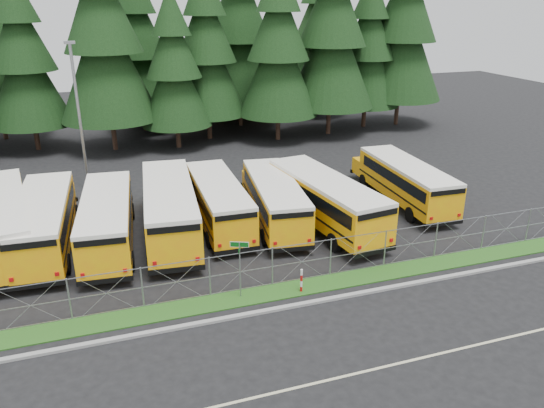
{
  "coord_description": "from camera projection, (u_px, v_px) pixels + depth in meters",
  "views": [
    {
      "loc": [
        -8.1,
        -21.91,
        12.87
      ],
      "look_at": [
        0.68,
        4.0,
        2.09
      ],
      "focal_mm": 35.0,
      "sensor_mm": 36.0,
      "label": 1
    }
  ],
  "objects": [
    {
      "name": "bus_2",
      "position": [
        108.0,
        221.0,
        28.79
      ],
      "size": [
        3.56,
        11.19,
        2.88
      ],
      "primitive_type": null,
      "rotation": [
        0.0,
        0.0,
        -0.09
      ],
      "color": "#FFBA08",
      "rests_on": "ground"
    },
    {
      "name": "bus_1",
      "position": [
        45.0,
        223.0,
        28.44
      ],
      "size": [
        3.2,
        11.36,
        2.95
      ],
      "primitive_type": null,
      "rotation": [
        0.0,
        0.0,
        -0.05
      ],
      "color": "#FFBA08",
      "rests_on": "ground"
    },
    {
      "name": "conifer_12",
      "position": [
        239.0,
        32.0,
        52.96
      ],
      "size": [
        8.53,
        8.53,
        18.87
      ],
      "primitive_type": null,
      "color": "black",
      "rests_on": "ground"
    },
    {
      "name": "bus_4",
      "position": [
        217.0,
        202.0,
        31.52
      ],
      "size": [
        2.8,
        10.69,
        2.79
      ],
      "primitive_type": null,
      "rotation": [
        0.0,
        0.0,
        -0.03
      ],
      "color": "#FFBA08",
      "rests_on": "ground"
    },
    {
      "name": "street_sign",
      "position": [
        240.0,
        258.0,
        23.51
      ],
      "size": [
        0.78,
        0.52,
        2.81
      ],
      "color": "gray",
      "rests_on": "ground"
    },
    {
      "name": "bus_east",
      "position": [
        403.0,
        183.0,
        34.84
      ],
      "size": [
        3.0,
        10.81,
        2.81
      ],
      "primitive_type": null,
      "rotation": [
        0.0,
        0.0,
        -0.04
      ],
      "color": "#FFBA08",
      "rests_on": "ground"
    },
    {
      "name": "ground",
      "position": [
        285.0,
        272.0,
        26.44
      ],
      "size": [
        120.0,
        120.0,
        0.0
      ],
      "primitive_type": "plane",
      "color": "black",
      "rests_on": "ground"
    },
    {
      "name": "bus_6",
      "position": [
        322.0,
        201.0,
        31.38
      ],
      "size": [
        4.18,
        11.85,
        3.04
      ],
      "primitive_type": null,
      "rotation": [
        0.0,
        0.0,
        0.13
      ],
      "color": "#FFBA08",
      "rests_on": "ground"
    },
    {
      "name": "conifer_5",
      "position": [
        206.0,
        53.0,
        48.36
      ],
      "size": [
        7.2,
        7.2,
        15.92
      ],
      "primitive_type": null,
      "color": "black",
      "rests_on": "ground"
    },
    {
      "name": "road_lane_line",
      "position": [
        360.0,
        373.0,
        19.39
      ],
      "size": [
        50.0,
        0.12,
        0.01
      ],
      "primitive_type": "cube",
      "color": "beige",
      "rests_on": "ground"
    },
    {
      "name": "chainlink_fence",
      "position": [
        292.0,
        263.0,
        25.2
      ],
      "size": [
        44.0,
        0.1,
        2.0
      ],
      "primitive_type": null,
      "color": "gray",
      "rests_on": "ground"
    },
    {
      "name": "conifer_4",
      "position": [
        174.0,
        70.0,
        45.75
      ],
      "size": [
        6.25,
        6.25,
        13.82
      ],
      "primitive_type": null,
      "color": "black",
      "rests_on": "ground"
    },
    {
      "name": "bus_3",
      "position": [
        169.0,
        210.0,
        30.04
      ],
      "size": [
        3.92,
        12.07,
        3.11
      ],
      "primitive_type": null,
      "rotation": [
        0.0,
        0.0,
        -0.1
      ],
      "color": "#FFBA08",
      "rests_on": "ground"
    },
    {
      "name": "brick_building",
      "position": [
        217.0,
        85.0,
        62.38
      ],
      "size": [
        22.0,
        10.0,
        6.0
      ],
      "primitive_type": "cube",
      "color": "brown",
      "rests_on": "ground"
    },
    {
      "name": "light_standard",
      "position": [
        79.0,
        113.0,
        35.8
      ],
      "size": [
        0.7,
        0.35,
        10.14
      ],
      "color": "gray",
      "rests_on": "ground"
    },
    {
      "name": "curb",
      "position": [
        309.0,
        303.0,
        23.69
      ],
      "size": [
        50.0,
        0.25,
        0.12
      ],
      "primitive_type": "cube",
      "color": "gray",
      "rests_on": "ground"
    },
    {
      "name": "conifer_11",
      "position": [
        139.0,
        49.0,
        51.35
      ],
      "size": [
        7.24,
        7.24,
        16.02
      ],
      "primitive_type": null,
      "color": "black",
      "rests_on": "ground"
    },
    {
      "name": "bus_5",
      "position": [
        273.0,
        201.0,
        31.81
      ],
      "size": [
        3.85,
        10.88,
        2.79
      ],
      "primitive_type": null,
      "rotation": [
        0.0,
        0.0,
        -0.13
      ],
      "color": "#FFBA08",
      "rests_on": "ground"
    },
    {
      "name": "grass_verge",
      "position": [
        297.0,
        288.0,
        24.93
      ],
      "size": [
        50.0,
        1.4,
        0.06
      ],
      "primitive_type": "cube",
      "color": "#194513",
      "rests_on": "ground"
    },
    {
      "name": "conifer_13",
      "position": [
        319.0,
        37.0,
        58.72
      ],
      "size": [
        7.74,
        7.74,
        17.11
      ],
      "primitive_type": null,
      "color": "black",
      "rests_on": "ground"
    },
    {
      "name": "conifer_2",
      "position": [
        24.0,
        62.0,
        44.71
      ],
      "size": [
        6.94,
        6.94,
        15.34
      ],
      "primitive_type": null,
      "color": "black",
      "rests_on": "ground"
    },
    {
      "name": "conifer_3",
      "position": [
        104.0,
        41.0,
        44.15
      ],
      "size": [
        8.43,
        8.43,
        18.65
      ],
      "primitive_type": null,
      "color": "black",
      "rests_on": "ground"
    },
    {
      "name": "bus_0",
      "position": [
        1.0,
        224.0,
        28.11
      ],
      "size": [
        4.47,
        12.3,
        3.15
      ],
      "primitive_type": null,
      "rotation": [
        0.0,
        0.0,
        0.14
      ],
      "color": "#FFBA08",
      "rests_on": "ground"
    },
    {
      "name": "conifer_8",
      "position": [
        368.0,
        52.0,
        53.07
      ],
      "size": [
        6.91,
        6.91,
        15.28
      ],
      "primitive_type": null,
      "color": "black",
      "rests_on": "ground"
    },
    {
      "name": "conifer_9",
      "position": [
        404.0,
        32.0,
        53.43
      ],
      "size": [
        8.54,
        8.54,
        18.89
      ],
      "primitive_type": null,
      "color": "black",
      "rests_on": "ground"
    },
    {
      "name": "conifer_7",
      "position": [
        332.0,
        36.0,
        49.6
      ],
      "size": [
        8.43,
        8.43,
        18.65
      ],
      "primitive_type": null,
      "color": "black",
      "rests_on": "ground"
    },
    {
      "name": "striped_bollard",
      "position": [
        301.0,
        281.0,
        24.45
      ],
      "size": [
        0.11,
        0.11,
        1.2
      ],
      "primitive_type": "cylinder",
      "color": "#B20C0C",
      "rests_on": "ground"
    },
    {
      "name": "conifer_6",
      "position": [
        278.0,
        51.0,
        47.9
      ],
      "size": [
        7.41,
        7.41,
        16.39
      ],
      "primitive_type": null,
      "color": "black",
      "rests_on": "ground"
    }
  ]
}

